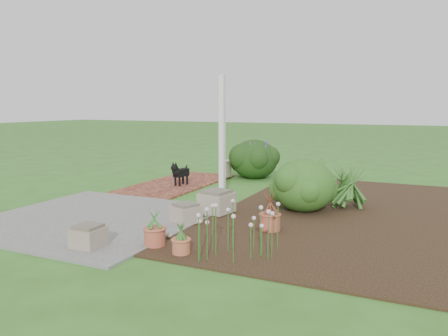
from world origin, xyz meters
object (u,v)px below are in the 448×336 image
at_px(stone_trough_near, 88,237).
at_px(evergreen_shrub, 304,184).
at_px(black_dog, 180,172).
at_px(cream_ceramic_urn, 226,169).

bearing_deg(stone_trough_near, evergreen_shrub, 57.60).
height_order(black_dog, cream_ceramic_urn, black_dog).
height_order(stone_trough_near, evergreen_shrub, evergreen_shrub).
bearing_deg(stone_trough_near, black_dog, 105.16).
relative_size(stone_trough_near, black_dog, 0.62).
distance_m(cream_ceramic_urn, evergreen_shrub, 4.03).
bearing_deg(stone_trough_near, cream_ceramic_urn, 97.13).
xyz_separation_m(stone_trough_near, black_dog, (-1.21, 4.48, 0.19)).
distance_m(stone_trough_near, black_dog, 4.64).
relative_size(stone_trough_near, evergreen_shrub, 0.34).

